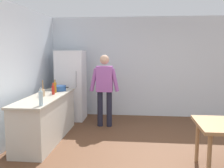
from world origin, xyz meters
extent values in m
plane|color=brown|center=(0.00, 0.00, 0.00)|extent=(14.00, 14.00, 0.00)
cube|color=silver|center=(0.00, 3.00, 1.35)|extent=(6.40, 0.12, 2.70)
cube|color=silver|center=(-2.60, 0.20, 1.35)|extent=(0.12, 5.60, 2.70)
cube|color=beige|center=(-2.00, 0.80, 0.43)|extent=(0.60, 2.12, 0.86)
cube|color=#B2A893|center=(-2.00, 0.80, 0.88)|extent=(0.64, 2.20, 0.04)
cube|color=white|center=(-1.90, 2.40, 0.90)|extent=(0.70, 0.64, 1.80)
cylinder|color=#B2B2B7|center=(-1.68, 2.06, 1.10)|extent=(0.02, 0.02, 0.40)
cylinder|color=#1E1E2D|center=(-1.06, 1.85, 0.42)|extent=(0.13, 0.13, 0.84)
cylinder|color=#1E1E2D|center=(-0.84, 1.85, 0.42)|extent=(0.13, 0.13, 0.84)
cube|color=#99519E|center=(-0.95, 1.85, 1.14)|extent=(0.38, 0.22, 0.60)
sphere|color=tan|center=(-0.95, 1.85, 1.59)|extent=(0.22, 0.22, 0.22)
cylinder|color=#99519E|center=(-1.20, 1.81, 1.12)|extent=(0.20, 0.09, 0.55)
cylinder|color=#99519E|center=(-0.70, 1.81, 1.12)|extent=(0.20, 0.09, 0.55)
cylinder|color=#9E754C|center=(0.80, -0.65, 0.35)|extent=(0.06, 0.06, 0.70)
cylinder|color=#9E754C|center=(0.80, 0.05, 0.35)|extent=(0.06, 0.06, 0.70)
cylinder|color=#285193|center=(-1.92, 1.48, 0.96)|extent=(0.28, 0.28, 0.12)
cube|color=black|center=(-2.09, 1.48, 0.98)|extent=(0.06, 0.03, 0.02)
cube|color=black|center=(-1.75, 1.48, 0.98)|extent=(0.06, 0.03, 0.02)
cylinder|color=tan|center=(-2.06, 0.78, 0.97)|extent=(0.11, 0.11, 0.14)
cylinder|color=olive|center=(-2.04, 0.79, 1.11)|extent=(0.02, 0.05, 0.22)
cylinder|color=olive|center=(-2.04, 0.77, 1.11)|extent=(0.02, 0.04, 0.22)
cylinder|color=#996619|center=(-1.94, 1.22, 1.01)|extent=(0.06, 0.06, 0.22)
cylinder|color=#996619|center=(-1.94, 1.22, 1.15)|extent=(0.03, 0.03, 0.06)
cylinder|color=#B22319|center=(-1.91, 1.00, 0.99)|extent=(0.06, 0.06, 0.18)
cylinder|color=#B22319|center=(-1.91, 1.00, 1.11)|extent=(0.02, 0.02, 0.06)
cylinder|color=silver|center=(-1.76, -0.07, 1.02)|extent=(0.07, 0.07, 0.24)
cylinder|color=silver|center=(-1.76, -0.07, 1.17)|extent=(0.03, 0.03, 0.06)
camera|label=1|loc=(-0.18, -4.05, 1.80)|focal=40.93mm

